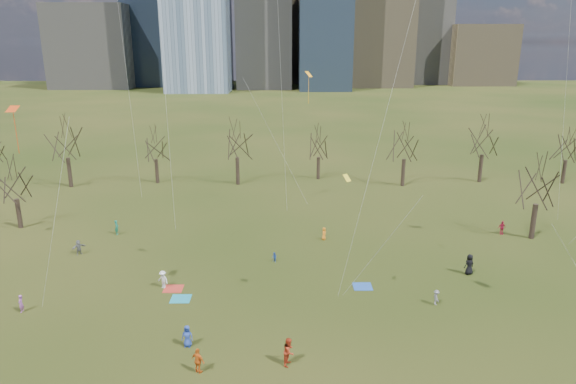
{
  "coord_description": "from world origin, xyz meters",
  "views": [
    {
      "loc": [
        -0.57,
        -32.7,
        20.1
      ],
      "look_at": [
        0.0,
        12.0,
        7.0
      ],
      "focal_mm": 32.0,
      "sensor_mm": 36.0,
      "label": 1
    }
  ],
  "objects_px": {
    "blanket_crimson": "(173,289)",
    "person_2": "(289,351)",
    "blanket_navy": "(362,286)",
    "person_0": "(187,336)",
    "blanket_teal": "(181,299)",
    "person_4": "(198,361)"
  },
  "relations": [
    {
      "from": "blanket_crimson",
      "to": "person_0",
      "type": "xyz_separation_m",
      "value": [
        2.72,
        -8.57,
        0.77
      ]
    },
    {
      "from": "blanket_crimson",
      "to": "person_0",
      "type": "distance_m",
      "value": 9.03
    },
    {
      "from": "person_0",
      "to": "blanket_teal",
      "type": "bearing_deg",
      "value": 109.49
    },
    {
      "from": "blanket_crimson",
      "to": "person_2",
      "type": "bearing_deg",
      "value": -47.96
    },
    {
      "from": "person_0",
      "to": "person_4",
      "type": "xyz_separation_m",
      "value": [
        1.2,
        -2.94,
        0.07
      ]
    },
    {
      "from": "blanket_crimson",
      "to": "blanket_teal",
      "type": "bearing_deg",
      "value": -61.69
    },
    {
      "from": "blanket_teal",
      "to": "person_4",
      "type": "relative_size",
      "value": 0.93
    },
    {
      "from": "person_0",
      "to": "person_2",
      "type": "relative_size",
      "value": 0.82
    },
    {
      "from": "blanket_crimson",
      "to": "person_2",
      "type": "height_order",
      "value": "person_2"
    },
    {
      "from": "blanket_navy",
      "to": "blanket_crimson",
      "type": "xyz_separation_m",
      "value": [
        -16.1,
        -0.21,
        0.0
      ]
    },
    {
      "from": "blanket_teal",
      "to": "blanket_navy",
      "type": "bearing_deg",
      "value": 7.49
    },
    {
      "from": "blanket_navy",
      "to": "person_0",
      "type": "height_order",
      "value": "person_0"
    },
    {
      "from": "blanket_teal",
      "to": "blanket_crimson",
      "type": "distance_m",
      "value": 2.02
    },
    {
      "from": "blanket_teal",
      "to": "blanket_crimson",
      "type": "height_order",
      "value": "same"
    },
    {
      "from": "blanket_navy",
      "to": "person_2",
      "type": "distance_m",
      "value": 12.72
    },
    {
      "from": "person_2",
      "to": "person_4",
      "type": "relative_size",
      "value": 1.12
    },
    {
      "from": "blanket_crimson",
      "to": "person_4",
      "type": "height_order",
      "value": "person_4"
    },
    {
      "from": "blanket_navy",
      "to": "blanket_crimson",
      "type": "relative_size",
      "value": 1.0
    },
    {
      "from": "blanket_navy",
      "to": "person_4",
      "type": "distance_m",
      "value": 16.93
    },
    {
      "from": "blanket_navy",
      "to": "person_2",
      "type": "bearing_deg",
      "value": -120.54
    },
    {
      "from": "blanket_teal",
      "to": "blanket_navy",
      "type": "height_order",
      "value": "same"
    },
    {
      "from": "blanket_teal",
      "to": "person_2",
      "type": "bearing_deg",
      "value": -45.76
    }
  ]
}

